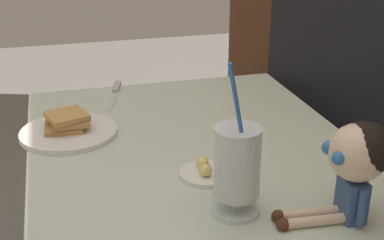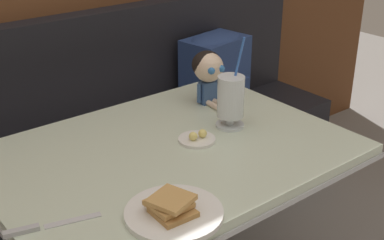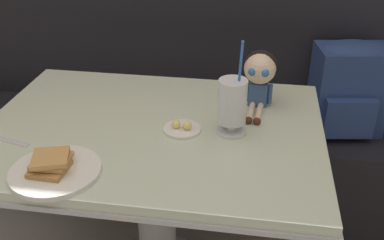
{
  "view_description": "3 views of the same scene",
  "coord_description": "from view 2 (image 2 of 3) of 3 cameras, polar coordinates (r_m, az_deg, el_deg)",
  "views": [
    {
      "loc": [
        1.1,
        -0.14,
        1.32
      ],
      "look_at": [
        -0.02,
        0.17,
        0.82
      ],
      "focal_mm": 50.06,
      "sensor_mm": 36.0,
      "label": 1
    },
    {
      "loc": [
        -0.85,
        -1.01,
        1.51
      ],
      "look_at": [
        0.11,
        0.21,
        0.8
      ],
      "focal_mm": 49.43,
      "sensor_mm": 36.0,
      "label": 2
    },
    {
      "loc": [
        0.33,
        -1.06,
        1.47
      ],
      "look_at": [
        0.13,
        0.2,
        0.76
      ],
      "focal_mm": 42.19,
      "sensor_mm": 36.0,
      "label": 3
    }
  ],
  "objects": [
    {
      "name": "butter_knife",
      "position": [
        1.35,
        -16.49,
        -11.1
      ],
      "size": [
        0.23,
        0.08,
        0.01
      ],
      "color": "silver",
      "rests_on": "diner_table"
    },
    {
      "name": "toast_plate",
      "position": [
        1.33,
        -2.05,
        -9.77
      ],
      "size": [
        0.25,
        0.25,
        0.06
      ],
      "color": "white",
      "rests_on": "diner_table"
    },
    {
      "name": "seated_doll",
      "position": [
        1.94,
        1.79,
        5.41
      ],
      "size": [
        0.12,
        0.22,
        0.2
      ],
      "color": "#385689",
      "rests_on": "diner_table"
    },
    {
      "name": "booth_bench",
      "position": [
        2.33,
        -11.56,
        -6.36
      ],
      "size": [
        2.6,
        0.48,
        1.0
      ],
      "color": "black",
      "rests_on": "ground"
    },
    {
      "name": "butter_saucer",
      "position": [
        1.69,
        0.55,
        -2.0
      ],
      "size": [
        0.12,
        0.12,
        0.04
      ],
      "color": "white",
      "rests_on": "diner_table"
    },
    {
      "name": "diner_table",
      "position": [
        1.75,
        -2.4,
        -8.79
      ],
      "size": [
        1.11,
        0.81,
        0.74
      ],
      "color": "beige",
      "rests_on": "ground"
    },
    {
      "name": "milkshake_glass",
      "position": [
        1.76,
        4.2,
        2.23
      ],
      "size": [
        0.1,
        0.1,
        0.31
      ],
      "color": "silver",
      "rests_on": "diner_table"
    },
    {
      "name": "backpack",
      "position": [
        2.53,
        2.61,
        5.06
      ],
      "size": [
        0.33,
        0.28,
        0.41
      ],
      "color": "navy",
      "rests_on": "booth_bench"
    }
  ]
}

